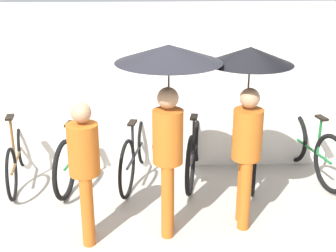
% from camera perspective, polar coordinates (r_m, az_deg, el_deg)
% --- Properties ---
extents(back_wall, '(11.99, 0.12, 2.32)m').
position_cam_1_polar(back_wall, '(6.47, -0.45, 4.59)').
color(back_wall, silver).
rests_on(back_wall, ground).
extents(parked_bicycle_0, '(0.44, 1.69, 1.05)m').
position_cam_1_polar(parked_bicycle_0, '(6.60, -17.93, -3.45)').
color(parked_bicycle_0, black).
rests_on(parked_bicycle_0, ground).
extents(parked_bicycle_1, '(0.48, 1.71, 1.01)m').
position_cam_1_polar(parked_bicycle_1, '(6.39, -11.09, -3.30)').
color(parked_bicycle_1, black).
rests_on(parked_bicycle_1, ground).
extents(parked_bicycle_2, '(0.53, 1.78, 0.97)m').
position_cam_1_polar(parked_bicycle_2, '(6.35, -3.88, -3.09)').
color(parked_bicycle_2, black).
rests_on(parked_bicycle_2, ground).
extents(parked_bicycle_3, '(0.54, 1.80, 1.02)m').
position_cam_1_polar(parked_bicycle_3, '(6.42, 3.27, -2.74)').
color(parked_bicycle_3, black).
rests_on(parked_bicycle_3, ground).
extents(parked_bicycle_4, '(0.52, 1.66, 1.08)m').
position_cam_1_polar(parked_bicycle_4, '(6.48, 10.40, -3.11)').
color(parked_bicycle_4, black).
rests_on(parked_bicycle_4, ground).
extents(parked_bicycle_5, '(0.53, 1.75, 1.11)m').
position_cam_1_polar(parked_bicycle_5, '(6.73, 16.97, -2.55)').
color(parked_bicycle_5, black).
rests_on(parked_bicycle_5, ground).
extents(pedestrian_leading, '(0.32, 0.32, 1.55)m').
position_cam_1_polar(pedestrian_leading, '(4.84, -10.16, -4.55)').
color(pedestrian_leading, '#B25619').
rests_on(pedestrian_leading, ground).
extents(pedestrian_center, '(1.10, 1.10, 2.06)m').
position_cam_1_polar(pedestrian_center, '(4.74, 0.05, 5.02)').
color(pedestrian_center, '#B25619').
rests_on(pedestrian_center, ground).
extents(pedestrian_trailing, '(0.91, 0.91, 2.01)m').
position_cam_1_polar(pedestrian_trailing, '(4.99, 9.82, 4.07)').
color(pedestrian_trailing, '#B25619').
rests_on(pedestrian_trailing, ground).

